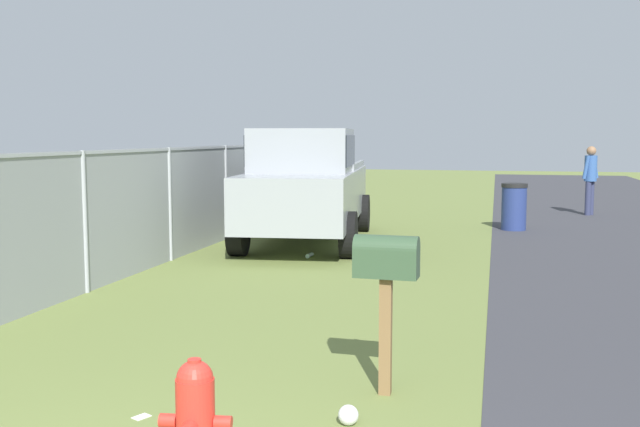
% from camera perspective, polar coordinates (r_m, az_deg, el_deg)
% --- Properties ---
extents(fire_hydrant, '(0.38, 0.42, 0.73)m').
position_cam_1_polar(fire_hydrant, '(4.28, -9.76, -16.09)').
color(fire_hydrant, red).
rests_on(fire_hydrant, ground).
extents(mailbox, '(0.23, 0.49, 1.23)m').
position_cam_1_polar(mailbox, '(5.49, 5.23, -4.31)').
color(mailbox, brown).
rests_on(mailbox, ground).
extents(pickup_truck, '(5.26, 2.52, 2.09)m').
position_cam_1_polar(pickup_truck, '(13.22, -1.10, 2.37)').
color(pickup_truck, '#93999E').
rests_on(pickup_truck, ground).
extents(trash_bin, '(0.53, 0.53, 0.98)m').
position_cam_1_polar(trash_bin, '(15.69, 15.00, 0.53)').
color(trash_bin, navy).
rests_on(trash_bin, ground).
extents(pedestrian, '(0.41, 0.42, 1.71)m').
position_cam_1_polar(pedestrian, '(19.19, 20.48, 2.83)').
color(pedestrian, '#2D3351').
rests_on(pedestrian, ground).
extents(fence_section, '(17.09, 0.07, 1.79)m').
position_cam_1_polar(fence_section, '(12.73, -9.40, 1.52)').
color(fence_section, '#9EA3A8').
rests_on(fence_section, ground).
extents(litter_wrapper_midfield_b, '(0.14, 0.13, 0.01)m').
position_cam_1_polar(litter_wrapper_midfield_b, '(5.43, -13.85, -15.23)').
color(litter_wrapper_midfield_b, silver).
rests_on(litter_wrapper_midfield_b, ground).
extents(litter_bag_near_hydrant, '(0.14, 0.14, 0.14)m').
position_cam_1_polar(litter_bag_near_hydrant, '(5.14, 2.24, -15.54)').
color(litter_bag_near_hydrant, silver).
rests_on(litter_bag_near_hydrant, ground).
extents(litter_bottle_by_mailbox, '(0.22, 0.08, 0.07)m').
position_cam_1_polar(litter_bottle_by_mailbox, '(11.80, -0.83, -3.30)').
color(litter_bottle_by_mailbox, '#B2D8BF').
rests_on(litter_bottle_by_mailbox, ground).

